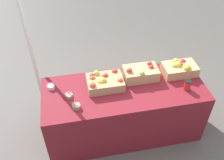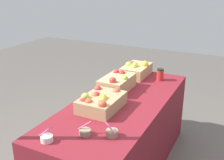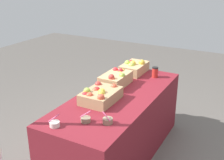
{
  "view_description": "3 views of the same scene",
  "coord_description": "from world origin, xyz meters",
  "px_view_note": "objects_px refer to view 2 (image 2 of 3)",
  "views": [
    {
      "loc": [
        -0.56,
        -2.08,
        2.75
      ],
      "look_at": [
        -0.14,
        0.04,
        0.86
      ],
      "focal_mm": 40.68,
      "sensor_mm": 36.0,
      "label": 1
    },
    {
      "loc": [
        -2.09,
        -0.96,
        1.79
      ],
      "look_at": [
        -0.1,
        0.04,
        0.97
      ],
      "focal_mm": 44.22,
      "sensor_mm": 36.0,
      "label": 2
    },
    {
      "loc": [
        -2.47,
        -1.27,
        1.98
      ],
      "look_at": [
        -0.07,
        0.03,
        0.93
      ],
      "focal_mm": 46.13,
      "sensor_mm": 36.0,
      "label": 3
    }
  ],
  "objects_px": {
    "apple_crate_right": "(101,101)",
    "sample_bowl_near": "(47,138)",
    "apple_crate_middle": "(117,82)",
    "coffee_cup": "(160,75)",
    "apple_crate_left": "(136,69)",
    "sample_bowl_far": "(112,133)",
    "sample_bowl_mid": "(85,132)"
  },
  "relations": [
    {
      "from": "apple_crate_right",
      "to": "sample_bowl_near",
      "type": "distance_m",
      "value": 0.62
    },
    {
      "from": "apple_crate_left",
      "to": "sample_bowl_far",
      "type": "xyz_separation_m",
      "value": [
        -1.3,
        -0.34,
        -0.05
      ]
    },
    {
      "from": "apple_crate_left",
      "to": "sample_bowl_mid",
      "type": "distance_m",
      "value": 1.38
    },
    {
      "from": "sample_bowl_near",
      "to": "sample_bowl_far",
      "type": "bearing_deg",
      "value": -55.03
    },
    {
      "from": "sample_bowl_near",
      "to": "sample_bowl_far",
      "type": "distance_m",
      "value": 0.45
    },
    {
      "from": "sample_bowl_near",
      "to": "sample_bowl_far",
      "type": "xyz_separation_m",
      "value": [
        0.26,
        -0.37,
        0.0
      ]
    },
    {
      "from": "apple_crate_left",
      "to": "apple_crate_middle",
      "type": "bearing_deg",
      "value": 179.37
    },
    {
      "from": "apple_crate_middle",
      "to": "coffee_cup",
      "type": "height_order",
      "value": "apple_crate_middle"
    },
    {
      "from": "apple_crate_middle",
      "to": "sample_bowl_near",
      "type": "xyz_separation_m",
      "value": [
        -1.07,
        0.02,
        -0.05
      ]
    },
    {
      "from": "apple_crate_middle",
      "to": "sample_bowl_near",
      "type": "bearing_deg",
      "value": 178.82
    },
    {
      "from": "apple_crate_left",
      "to": "sample_bowl_mid",
      "type": "bearing_deg",
      "value": -173.31
    },
    {
      "from": "apple_crate_right",
      "to": "sample_bowl_near",
      "type": "bearing_deg",
      "value": 172.24
    },
    {
      "from": "apple_crate_middle",
      "to": "coffee_cup",
      "type": "relative_size",
      "value": 3.19
    },
    {
      "from": "coffee_cup",
      "to": "apple_crate_middle",
      "type": "bearing_deg",
      "value": 147.05
    },
    {
      "from": "apple_crate_left",
      "to": "sample_bowl_near",
      "type": "relative_size",
      "value": 3.99
    },
    {
      "from": "sample_bowl_far",
      "to": "sample_bowl_mid",
      "type": "bearing_deg",
      "value": 110.28
    },
    {
      "from": "apple_crate_left",
      "to": "apple_crate_right",
      "type": "xyz_separation_m",
      "value": [
        -0.95,
        -0.06,
        -0.01
      ]
    },
    {
      "from": "apple_crate_right",
      "to": "apple_crate_left",
      "type": "bearing_deg",
      "value": 3.4
    },
    {
      "from": "apple_crate_right",
      "to": "sample_bowl_near",
      "type": "xyz_separation_m",
      "value": [
        -0.61,
        0.08,
        -0.04
      ]
    },
    {
      "from": "apple_crate_right",
      "to": "sample_bowl_near",
      "type": "relative_size",
      "value": 4.07
    },
    {
      "from": "sample_bowl_far",
      "to": "coffee_cup",
      "type": "distance_m",
      "value": 1.28
    },
    {
      "from": "apple_crate_middle",
      "to": "sample_bowl_mid",
      "type": "relative_size",
      "value": 4.19
    },
    {
      "from": "apple_crate_middle",
      "to": "sample_bowl_mid",
      "type": "height_order",
      "value": "apple_crate_middle"
    },
    {
      "from": "sample_bowl_near",
      "to": "sample_bowl_mid",
      "type": "xyz_separation_m",
      "value": [
        0.19,
        -0.19,
        -0.0
      ]
    },
    {
      "from": "sample_bowl_mid",
      "to": "sample_bowl_near",
      "type": "bearing_deg",
      "value": 135.51
    },
    {
      "from": "apple_crate_left",
      "to": "apple_crate_middle",
      "type": "xyz_separation_m",
      "value": [
        -0.49,
        0.01,
        0.0
      ]
    },
    {
      "from": "apple_crate_left",
      "to": "sample_bowl_far",
      "type": "height_order",
      "value": "apple_crate_left"
    },
    {
      "from": "apple_crate_left",
      "to": "sample_bowl_far",
      "type": "relative_size",
      "value": 3.75
    },
    {
      "from": "sample_bowl_near",
      "to": "coffee_cup",
      "type": "relative_size",
      "value": 0.8
    },
    {
      "from": "apple_crate_middle",
      "to": "coffee_cup",
      "type": "xyz_separation_m",
      "value": [
        0.46,
        -0.3,
        -0.01
      ]
    },
    {
      "from": "apple_crate_right",
      "to": "sample_bowl_mid",
      "type": "distance_m",
      "value": 0.44
    },
    {
      "from": "apple_crate_left",
      "to": "coffee_cup",
      "type": "bearing_deg",
      "value": -95.53
    }
  ]
}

